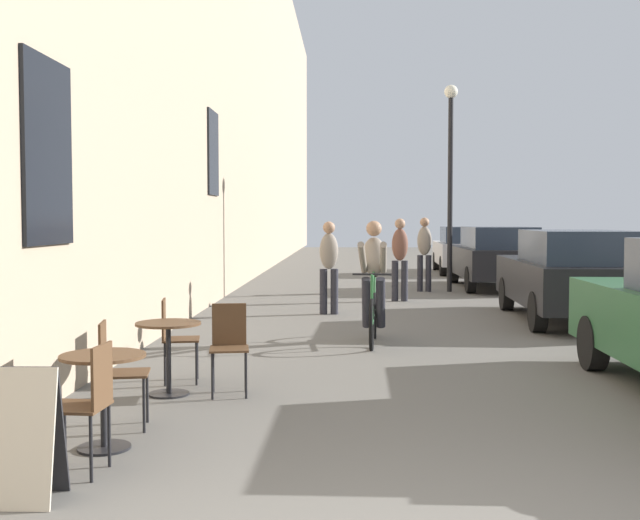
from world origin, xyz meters
name	(u,v)px	position (x,y,z in m)	size (l,w,h in m)	color
building_facade_left	(214,18)	(-3.45, 14.00, 6.23)	(0.54, 68.00, 12.46)	tan
cafe_table_near	(103,381)	(-2.29, 2.25, 0.52)	(0.64, 0.64, 0.72)	black
cafe_chair_near_toward_street	(88,399)	(-2.22, 1.68, 0.52)	(0.40, 0.40, 0.89)	black
cafe_chair_near_toward_wall	(116,367)	(-2.37, 2.81, 0.52)	(0.44, 0.44, 0.89)	black
cafe_table_mid	(168,342)	(-2.22, 4.04, 0.52)	(0.64, 0.64, 0.72)	black
cafe_chair_mid_toward_street	(229,342)	(-1.63, 4.12, 0.52)	(0.43, 0.43, 0.89)	black
cafe_chair_mid_toward_wall	(174,334)	(-2.29, 4.62, 0.52)	(0.44, 0.44, 0.89)	black
sandwich_board_sign	(15,434)	(-2.49, 1.17, 0.42)	(0.56, 0.38, 0.84)	black
cyclist_on_bicycle	(373,285)	(-0.09, 7.40, 0.81)	(0.52, 1.76, 1.74)	black
pedestrian_near	(329,262)	(-0.80, 10.56, 0.95)	(0.37, 0.28, 1.69)	#26262D
pedestrian_mid	(400,255)	(0.64, 12.85, 0.99)	(0.34, 0.25, 1.75)	#26262D
pedestrian_far	(424,250)	(1.38, 15.06, 1.00)	(0.36, 0.27, 1.77)	#26262D
street_lamp	(450,161)	(1.98, 15.06, 3.11)	(0.32, 0.32, 4.90)	black
parked_car_second	(572,274)	(3.33, 9.71, 0.80)	(1.97, 4.42, 1.55)	black
parked_car_third	(495,256)	(3.23, 15.98, 0.80)	(1.84, 4.34, 1.54)	black
parked_car_fourth	(465,249)	(3.29, 21.38, 0.77)	(1.90, 4.26, 1.49)	#B7B7BC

